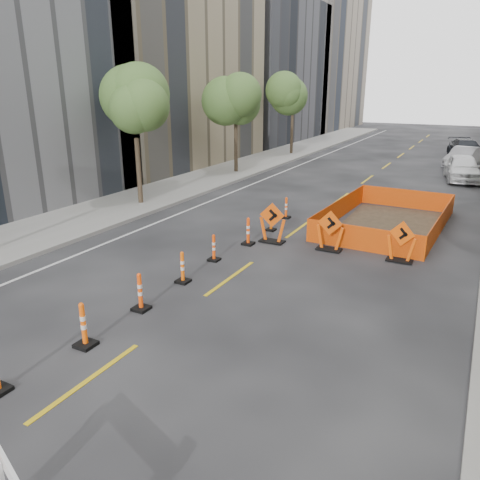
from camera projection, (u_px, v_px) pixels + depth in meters
The scene contains 21 objects.
ground_plane at pixel (150, 336), 11.18m from camera, with size 140.00×140.00×0.00m, color black.
sidewalk_left at pixel (156, 195), 25.21m from camera, with size 4.00×90.00×0.15m, color gray.
bld_left_d at pixel (250, 72), 49.40m from camera, with size 12.00×16.00×14.00m, color #4C4C51.
bld_left_e at pixel (305, 51), 62.22m from camera, with size 12.00×20.00×20.00m, color gray.
tree_l_b at pixel (135, 111), 21.86m from camera, with size 2.80×2.80×5.95m.
tree_l_c at pixel (236, 104), 30.26m from camera, with size 2.80×2.80×5.95m.
tree_l_d at pixel (293, 100), 38.65m from camera, with size 2.80×2.80×5.95m.
channelizer_2 at pixel (83, 325), 10.57m from camera, with size 0.43×0.43×1.10m, color #FF590A, non-canonical shape.
channelizer_3 at pixel (140, 292), 12.31m from camera, with size 0.42×0.42×1.05m, color #FF490A, non-canonical shape.
channelizer_4 at pixel (182, 267), 14.06m from camera, with size 0.39×0.39×0.99m, color #FF600A, non-canonical shape.
channelizer_5 at pixel (214, 248), 15.83m from camera, with size 0.37×0.37×0.93m, color #F9480A, non-canonical shape.
channelizer_6 at pixel (248, 231), 17.40m from camera, with size 0.42×0.42×1.05m, color #FF470A, non-canonical shape.
channelizer_7 at pixel (271, 219), 19.12m from camera, with size 0.37×0.37×0.94m, color #E05909, non-canonical shape.
channelizer_8 at pixel (286, 208), 20.91m from camera, with size 0.38×0.38×0.96m, color #FF4D0A, non-canonical shape.
chevron_sign_left at pixel (272, 223), 17.57m from camera, with size 1.04×0.62×1.56m, color #E04D09, non-canonical shape.
chevron_sign_center at pixel (330, 231), 16.73m from camera, with size 0.99×0.60×1.49m, color #E74F09, non-canonical shape.
chevron_sign_right at pixel (401, 242), 15.65m from camera, with size 0.96×0.58×1.44m, color #F5540A, non-canonical shape.
safety_fence at pixel (387, 216), 19.73m from camera, with size 4.26×7.25×0.91m, color #FF450D, non-canonical shape.
parked_car_near at pixel (462, 168), 29.08m from camera, with size 1.90×4.71×1.61m, color white.
parked_car_mid at pixel (464, 158), 33.57m from camera, with size 1.56×4.49×1.48m, color gray.
parked_car_far at pixel (466, 149), 38.17m from camera, with size 2.08×5.12×1.49m, color black.
Camera 1 is at (6.52, -7.74, 5.71)m, focal length 35.00 mm.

